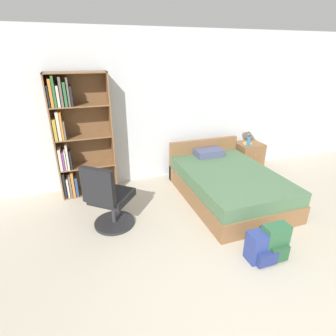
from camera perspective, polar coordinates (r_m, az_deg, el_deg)
name	(u,v)px	position (r m, az deg, el deg)	size (l,w,h in m)	color
ground_plane	(282,314)	(2.97, 23.64, -27.18)	(14.00, 14.00, 0.00)	#BCB29E
wall_back	(169,109)	(4.81, 0.12, 12.79)	(9.00, 0.06, 2.60)	silver
bookshelf	(75,137)	(4.40, -19.62, 6.38)	(0.89, 0.33, 1.97)	brown
bed	(227,183)	(4.42, 12.66, -3.22)	(1.36, 1.99, 0.74)	brown
office_chair	(109,200)	(3.57, -12.78, -6.89)	(0.71, 0.72, 0.96)	#232326
nightstand	(248,157)	(5.57, 17.04, 2.40)	(0.49, 0.46, 0.57)	brown
table_lamp	(249,127)	(5.33, 17.31, 8.54)	(0.27, 0.27, 0.44)	tan
water_bottle	(249,141)	(5.30, 17.16, 5.68)	(0.07, 0.07, 0.20)	teal
backpack_green	(275,243)	(3.38, 22.26, -14.81)	(0.30, 0.22, 0.43)	#2D603D
backpack_blue	(262,247)	(3.31, 19.75, -15.91)	(0.32, 0.26, 0.37)	navy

